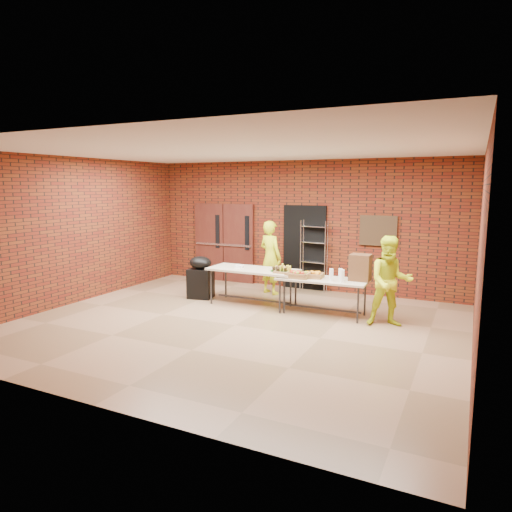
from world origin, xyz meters
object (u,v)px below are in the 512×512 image
(covered_grill, at_px, (201,277))
(volunteer_woman, at_px, (270,257))
(table_left, at_px, (253,272))
(coffee_dispenser, at_px, (360,267))
(wire_rack, at_px, (314,256))
(table_right, at_px, (322,282))
(volunteer_man, at_px, (390,281))

(covered_grill, relative_size, volunteer_woman, 0.55)
(table_left, xyz_separation_m, coffee_dispenser, (2.30, 0.09, 0.26))
(wire_rack, distance_m, table_right, 2.09)
(coffee_dispenser, bearing_deg, table_left, -177.75)
(volunteer_man, bearing_deg, table_left, 155.11)
(coffee_dispenser, xyz_separation_m, volunteer_woman, (-2.40, 1.05, -0.11))
(wire_rack, relative_size, coffee_dispenser, 3.37)
(table_left, relative_size, coffee_dispenser, 3.78)
(wire_rack, xyz_separation_m, volunteer_woman, (-0.85, -0.70, 0.01))
(table_left, relative_size, volunteer_woman, 1.11)
(table_left, xyz_separation_m, volunteer_man, (2.93, -0.25, 0.10))
(table_left, height_order, coffee_dispenser, coffee_dispenser)
(volunteer_woman, xyz_separation_m, volunteer_man, (3.03, -1.40, -0.04))
(table_right, bearing_deg, covered_grill, 176.75)
(table_right, relative_size, volunteer_man, 1.08)
(table_right, height_order, covered_grill, covered_grill)
(covered_grill, height_order, volunteer_woman, volunteer_woman)
(wire_rack, relative_size, table_right, 0.97)
(covered_grill, relative_size, volunteer_man, 0.58)
(table_right, bearing_deg, coffee_dispenser, 11.10)
(table_left, relative_size, table_right, 1.08)
(table_right, relative_size, volunteer_woman, 1.03)
(volunteer_man, bearing_deg, table_right, 152.15)
(volunteer_man, bearing_deg, wire_rack, 116.16)
(wire_rack, xyz_separation_m, table_right, (0.83, -1.91, -0.20))
(covered_grill, distance_m, volunteer_woman, 1.73)
(table_right, xyz_separation_m, coffee_dispenser, (0.72, 0.16, 0.32))
(volunteer_woman, bearing_deg, wire_rack, -119.12)
(wire_rack, bearing_deg, coffee_dispenser, -41.07)
(wire_rack, height_order, table_left, wire_rack)
(covered_grill, bearing_deg, volunteer_man, -14.97)
(wire_rack, bearing_deg, covered_grill, -132.18)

